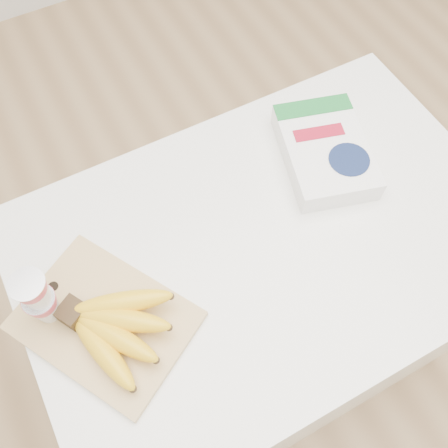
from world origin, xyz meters
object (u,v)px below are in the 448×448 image
at_px(cutting_board, 105,321).
at_px(bananas, 113,326).
at_px(yogurt_stack, 38,298).
at_px(cereal_box, 325,151).
at_px(table, 258,303).

relative_size(cutting_board, bananas, 1.43).
distance_m(cutting_board, yogurt_stack, 0.13).
bearing_deg(yogurt_stack, bananas, -43.79).
distance_m(yogurt_stack, cereal_box, 0.66).
bearing_deg(cutting_board, table, -28.77).
distance_m(bananas, cereal_box, 0.58).
bearing_deg(yogurt_stack, table, -6.43).
bearing_deg(yogurt_stack, cutting_board, -35.43).
xyz_separation_m(yogurt_stack, cereal_box, (0.66, 0.07, -0.07)).
height_order(yogurt_stack, cereal_box, yogurt_stack).
distance_m(table, cutting_board, 0.54).
bearing_deg(cereal_box, cutting_board, -151.42).
relative_size(table, bananas, 4.69).
xyz_separation_m(table, yogurt_stack, (-0.45, 0.05, 0.48)).
bearing_deg(cutting_board, yogurt_stack, 114.50).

